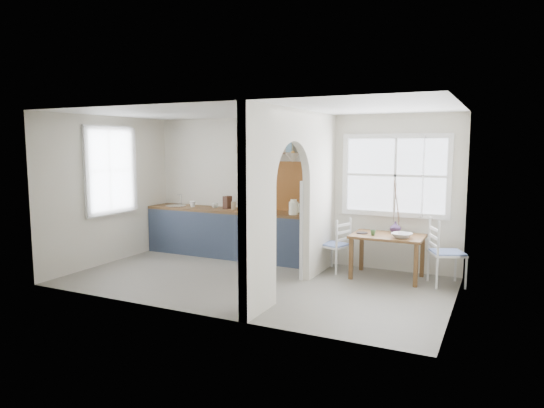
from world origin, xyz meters
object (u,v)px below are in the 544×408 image
at_px(dining_table, 387,257).
at_px(kettle, 294,207).
at_px(chair_left, 334,244).
at_px(chair_right, 447,252).
at_px(vase, 395,227).

height_order(dining_table, kettle, kettle).
relative_size(chair_left, kettle, 3.42).
bearing_deg(kettle, chair_right, -21.66).
distance_m(kettle, vase, 1.74).
bearing_deg(chair_left, vase, 119.17).
height_order(dining_table, chair_right, chair_right).
distance_m(dining_table, kettle, 1.79).
bearing_deg(chair_right, chair_left, 62.99).
relative_size(chair_left, vase, 4.89).
distance_m(dining_table, vase, 0.51).
bearing_deg(chair_left, chair_right, 106.51).
bearing_deg(vase, kettle, -175.14).
bearing_deg(chair_right, dining_table, 65.18).
bearing_deg(vase, dining_table, -105.03).
relative_size(dining_table, vase, 6.03).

